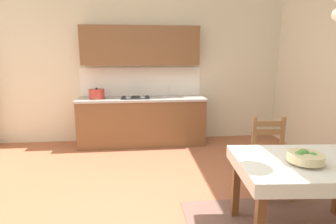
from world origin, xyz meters
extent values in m
cube|color=#A86042|center=(0.00, 0.00, -0.05)|extent=(6.14, 6.09, 0.10)
cube|color=beige|center=(0.00, 2.81, 2.07)|extent=(6.14, 0.12, 4.14)
cube|color=brown|center=(-0.01, 2.44, 0.43)|extent=(2.34, 0.60, 0.86)
cube|color=#ADA8A3|center=(-0.01, 2.43, 0.88)|extent=(2.37, 0.63, 0.04)
cube|color=white|center=(-0.01, 2.73, 1.18)|extent=(2.34, 0.01, 0.55)
cube|color=brown|center=(-0.01, 2.57, 1.85)|extent=(2.15, 0.34, 0.70)
cube|color=black|center=(-0.01, 2.17, 0.04)|extent=(2.30, 0.02, 0.09)
cylinder|color=silver|center=(0.51, 2.44, 0.90)|extent=(0.34, 0.34, 0.02)
cylinder|color=silver|center=(0.51, 2.58, 1.01)|extent=(0.02, 0.02, 0.22)
cube|color=black|center=(-0.13, 2.44, 0.91)|extent=(0.52, 0.42, 0.01)
cylinder|color=silver|center=(-0.26, 2.34, 0.92)|extent=(0.11, 0.11, 0.01)
cylinder|color=silver|center=(0.00, 2.34, 0.92)|extent=(0.11, 0.11, 0.01)
cylinder|color=silver|center=(-0.26, 2.54, 0.92)|extent=(0.11, 0.11, 0.01)
cylinder|color=silver|center=(0.00, 2.54, 0.92)|extent=(0.11, 0.11, 0.01)
cylinder|color=#B2382D|center=(-0.83, 2.42, 0.98)|extent=(0.28, 0.28, 0.15)
cylinder|color=#B2382D|center=(-0.83, 2.42, 1.06)|extent=(0.29, 0.29, 0.02)
sphere|color=black|center=(-0.83, 2.42, 1.08)|extent=(0.04, 0.04, 0.04)
cube|color=brown|center=(1.44, -0.46, 0.74)|extent=(1.28, 0.91, 0.02)
cube|color=brown|center=(0.87, -0.76, 0.36)|extent=(0.08, 0.08, 0.73)
cube|color=brown|center=(0.92, -0.07, 0.36)|extent=(0.08, 0.08, 0.73)
cube|color=silver|center=(1.44, -0.46, 0.75)|extent=(1.34, 0.97, 0.00)
cube|color=silver|center=(1.48, -0.03, 0.69)|extent=(1.27, 0.11, 0.12)
cube|color=silver|center=(0.81, -0.41, 0.69)|extent=(0.08, 0.86, 0.12)
cube|color=#D1BC89|center=(1.52, 0.33, 0.43)|extent=(0.45, 0.45, 0.04)
cube|color=#996B42|center=(1.68, 0.13, 0.21)|extent=(0.05, 0.05, 0.41)
cube|color=#996B42|center=(1.32, 0.16, 0.21)|extent=(0.05, 0.05, 0.41)
cube|color=#996B42|center=(1.71, 0.49, 0.46)|extent=(0.05, 0.05, 0.93)
cube|color=#996B42|center=(1.35, 0.52, 0.46)|extent=(0.05, 0.05, 0.93)
cube|color=#996B42|center=(1.53, 0.51, 0.84)|extent=(0.32, 0.05, 0.07)
cube|color=#996B42|center=(1.53, 0.51, 0.74)|extent=(0.32, 0.05, 0.07)
cylinder|color=beige|center=(1.35, -0.53, 0.77)|extent=(0.17, 0.17, 0.02)
cylinder|color=beige|center=(1.35, -0.53, 0.81)|extent=(0.30, 0.30, 0.07)
sphere|color=#4C8E3D|center=(1.30, -0.52, 0.82)|extent=(0.09, 0.09, 0.09)
sphere|color=#4C8E3D|center=(1.40, -0.55, 0.82)|extent=(0.08, 0.08, 0.08)
sphere|color=#4C8E3D|center=(1.35, -0.50, 0.83)|extent=(0.10, 0.10, 0.10)
camera|label=1|loc=(-0.06, -2.57, 1.67)|focal=28.77mm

